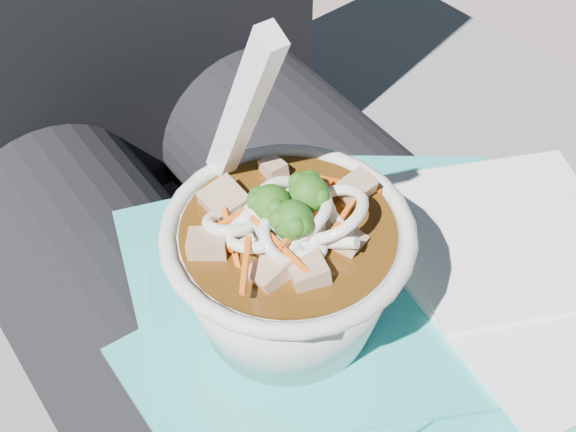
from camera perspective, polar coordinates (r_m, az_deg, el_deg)
stone_ledge at (r=0.88m, az=-4.83°, el=-13.37°), size 1.04×0.59×0.42m
lap at (r=0.57m, az=1.41°, el=-9.27°), size 0.34×0.48×0.16m
person_body at (r=0.59m, az=-3.79°, el=-1.49°), size 0.34×0.94×0.98m
plastic_bag at (r=0.47m, az=4.47°, el=-7.43°), size 0.30×0.33×0.01m
napkins at (r=0.50m, az=16.80°, el=-4.09°), size 0.18×0.21×0.01m
udon_bowl at (r=0.43m, az=-0.04°, el=-3.21°), size 0.15×0.15×0.19m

